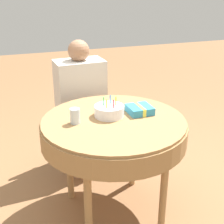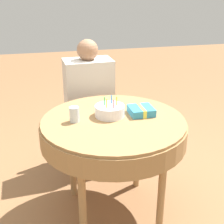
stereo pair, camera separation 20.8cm
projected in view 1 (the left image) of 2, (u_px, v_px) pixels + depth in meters
The scene contains 7 objects.
ground_plane at pixel (113, 210), 2.38m from camera, with size 12.00×12.00×0.00m, color #8C603D.
dining_table at pixel (114, 132), 2.12m from camera, with size 0.99×0.99×0.76m.
chair at pixel (79, 117), 2.86m from camera, with size 0.41×0.41×0.85m.
person at pixel (81, 95), 2.70m from camera, with size 0.42×0.36×1.18m.
birthday_cake at pixel (109, 111), 2.12m from camera, with size 0.20×0.20×0.14m.
drinking_glass at pixel (75, 116), 2.01m from camera, with size 0.07×0.07×0.10m.
gift_box at pixel (140, 109), 2.18m from camera, with size 0.16×0.17×0.06m.
Camera 1 is at (-0.66, -1.79, 1.61)m, focal length 50.00 mm.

